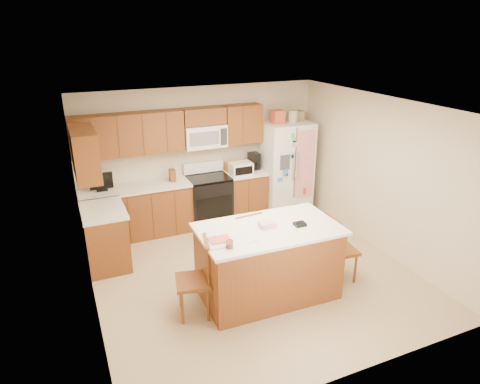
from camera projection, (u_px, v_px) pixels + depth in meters
name	position (u px, v px, depth m)	size (l,w,h in m)	color
ground	(252.00, 273.00, 6.46)	(4.50, 4.50, 0.00)	#98795E
room_shell	(253.00, 183.00, 5.93)	(4.60, 4.60, 2.52)	beige
cabinetry	(156.00, 187.00, 7.29)	(3.36, 1.56, 2.15)	brown
stove	(208.00, 199.00, 7.94)	(0.76, 0.65, 1.13)	black
refrigerator	(285.00, 167.00, 8.31)	(0.90, 0.79, 2.04)	white
island	(268.00, 261.00, 5.77)	(1.88, 1.12, 1.11)	brown
windsor_chair_left	(195.00, 280.00, 5.37)	(0.51, 0.53, 1.04)	brown
windsor_chair_back	(244.00, 245.00, 6.26)	(0.47, 0.45, 1.02)	brown
windsor_chair_right	(339.00, 249.00, 6.15)	(0.46, 0.48, 1.01)	brown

